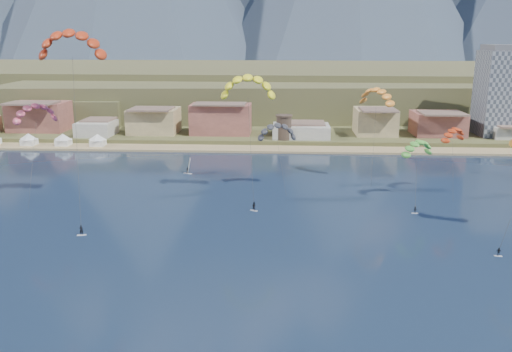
{
  "coord_description": "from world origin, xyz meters",
  "views": [
    {
      "loc": [
        5.68,
        -68.28,
        35.99
      ],
      "look_at": [
        0.0,
        32.0,
        10.0
      ],
      "focal_mm": 37.34,
      "sensor_mm": 36.0,
      "label": 1
    }
  ],
  "objects_px": {
    "kitesurfer_green": "(418,146)",
    "kitesurfer_yellow": "(248,83)",
    "apartment_tower": "(508,91)",
    "windsurfer": "(188,169)",
    "watchtower": "(284,127)",
    "kitesurfer_red": "(71,40)"
  },
  "relations": [
    {
      "from": "kitesurfer_red",
      "to": "windsurfer",
      "type": "distance_m",
      "value": 50.29
    },
    {
      "from": "kitesurfer_yellow",
      "to": "windsurfer",
      "type": "relative_size",
      "value": 6.96
    },
    {
      "from": "kitesurfer_red",
      "to": "kitesurfer_green",
      "type": "bearing_deg",
      "value": 9.09
    },
    {
      "from": "windsurfer",
      "to": "watchtower",
      "type": "bearing_deg",
      "value": 58.22
    },
    {
      "from": "watchtower",
      "to": "kitesurfer_green",
      "type": "bearing_deg",
      "value": -64.19
    },
    {
      "from": "watchtower",
      "to": "kitesurfer_yellow",
      "type": "distance_m",
      "value": 66.64
    },
    {
      "from": "apartment_tower",
      "to": "kitesurfer_green",
      "type": "bearing_deg",
      "value": -122.82
    },
    {
      "from": "kitesurfer_red",
      "to": "watchtower",
      "type": "bearing_deg",
      "value": 60.25
    },
    {
      "from": "kitesurfer_red",
      "to": "windsurfer",
      "type": "bearing_deg",
      "value": 62.98
    },
    {
      "from": "apartment_tower",
      "to": "windsurfer",
      "type": "xyz_separation_m",
      "value": [
        -105.96,
        -55.9,
        -16.47
      ]
    },
    {
      "from": "apartment_tower",
      "to": "kitesurfer_green",
      "type": "height_order",
      "value": "apartment_tower"
    },
    {
      "from": "apartment_tower",
      "to": "kitesurfer_yellow",
      "type": "xyz_separation_m",
      "value": [
        -87.88,
        -77.08,
        8.55
      ]
    },
    {
      "from": "windsurfer",
      "to": "kitesurfer_red",
      "type": "bearing_deg",
      "value": -117.02
    },
    {
      "from": "watchtower",
      "to": "kitesurfer_green",
      "type": "height_order",
      "value": "kitesurfer_green"
    },
    {
      "from": "watchtower",
      "to": "kitesurfer_red",
      "type": "bearing_deg",
      "value": -119.75
    },
    {
      "from": "kitesurfer_green",
      "to": "kitesurfer_yellow",
      "type": "bearing_deg",
      "value": -179.7
    },
    {
      "from": "windsurfer",
      "to": "kitesurfer_green",
      "type": "bearing_deg",
      "value": -20.42
    },
    {
      "from": "kitesurfer_red",
      "to": "windsurfer",
      "type": "height_order",
      "value": "kitesurfer_red"
    },
    {
      "from": "kitesurfer_red",
      "to": "kitesurfer_yellow",
      "type": "relative_size",
      "value": 1.35
    },
    {
      "from": "kitesurfer_yellow",
      "to": "windsurfer",
      "type": "distance_m",
      "value": 37.44
    },
    {
      "from": "kitesurfer_yellow",
      "to": "kitesurfer_green",
      "type": "xyz_separation_m",
      "value": [
        38.28,
        0.2,
        -13.8
      ]
    },
    {
      "from": "watchtower",
      "to": "kitesurfer_red",
      "type": "distance_m",
      "value": 90.78
    }
  ]
}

